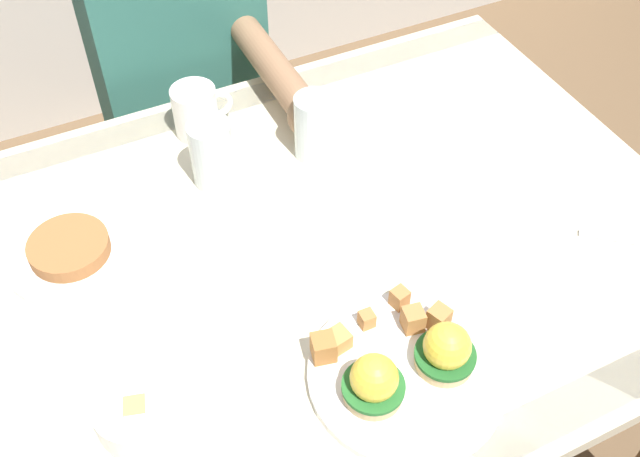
{
  "coord_description": "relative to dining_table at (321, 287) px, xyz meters",
  "views": [
    {
      "loc": [
        -0.34,
        -0.7,
        1.63
      ],
      "look_at": [
        -0.0,
        0.0,
        0.78
      ],
      "focal_mm": 42.18,
      "sensor_mm": 36.0,
      "label": 1
    }
  ],
  "objects": [
    {
      "name": "eggs_benedict_plate",
      "position": [
        -0.0,
        -0.26,
        0.13
      ],
      "size": [
        0.27,
        0.27,
        0.09
      ],
      "color": "white",
      "rests_on": "dining_table"
    },
    {
      "name": "diner_person",
      "position": [
        -0.03,
        0.6,
        0.02
      ],
      "size": [
        0.34,
        0.54,
        1.14
      ],
      "color": "#33333D",
      "rests_on": "ground_plane"
    },
    {
      "name": "water_glass_near",
      "position": [
        0.08,
        0.2,
        0.16
      ],
      "size": [
        0.07,
        0.07,
        0.12
      ],
      "color": "silver",
      "rests_on": "dining_table"
    },
    {
      "name": "fruit_bowl",
      "position": [
        -0.34,
        -0.17,
        0.14
      ],
      "size": [
        0.12,
        0.12,
        0.06
      ],
      "color": "white",
      "rests_on": "dining_table"
    },
    {
      "name": "side_plate",
      "position": [
        -0.36,
        0.15,
        0.12
      ],
      "size": [
        0.2,
        0.2,
        0.04
      ],
      "color": "white",
      "rests_on": "dining_table"
    },
    {
      "name": "fork",
      "position": [
        0.45,
        -0.22,
        0.11
      ],
      "size": [
        0.13,
        0.11,
        0.0
      ],
      "color": "silver",
      "rests_on": "dining_table"
    },
    {
      "name": "dining_table",
      "position": [
        0.0,
        0.0,
        0.0
      ],
      "size": [
        1.2,
        0.9,
        0.74
      ],
      "color": "beige",
      "rests_on": "ground_plane"
    },
    {
      "name": "ground_plane",
      "position": [
        0.0,
        0.0,
        -0.63
      ],
      "size": [
        6.0,
        6.0,
        0.0
      ],
      "primitive_type": "plane",
      "color": "brown"
    },
    {
      "name": "coffee_mug",
      "position": [
        -0.08,
        0.34,
        0.16
      ],
      "size": [
        0.11,
        0.08,
        0.09
      ],
      "color": "white",
      "rests_on": "dining_table"
    },
    {
      "name": "water_glass_far",
      "position": [
        -0.1,
        0.21,
        0.16
      ],
      "size": [
        0.07,
        0.07,
        0.12
      ],
      "color": "silver",
      "rests_on": "dining_table"
    }
  ]
}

